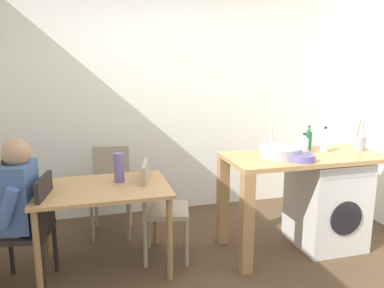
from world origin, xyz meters
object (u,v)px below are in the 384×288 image
(bottle_squat_brown, at_px, (309,139))
(dining_table, at_px, (103,198))
(bottle_tall_green, at_px, (304,144))
(seated_person, at_px, (9,206))
(bottle_clear_small, at_px, (325,141))
(washing_machine, at_px, (326,202))
(chair_person_seat, at_px, (33,225))
(chair_opposite, at_px, (158,205))
(chair_spare_by_wall, at_px, (111,185))
(vase, at_px, (119,167))
(utensil_crock, at_px, (360,143))
(mixing_bowl, at_px, (302,157))

(bottle_squat_brown, bearing_deg, dining_table, -176.96)
(bottle_tall_green, bearing_deg, seated_person, -178.90)
(bottle_clear_small, bearing_deg, seated_person, -179.01)
(washing_machine, bearing_deg, bottle_tall_green, 164.81)
(chair_person_seat, relative_size, bottle_clear_small, 3.65)
(chair_opposite, bearing_deg, chair_spare_by_wall, -139.45)
(chair_spare_by_wall, relative_size, vase, 3.49)
(chair_opposite, relative_size, vase, 3.49)
(chair_person_seat, distance_m, utensil_crock, 3.06)
(bottle_clear_small, relative_size, vase, 0.96)
(dining_table, distance_m, washing_machine, 2.12)
(bottle_tall_green, relative_size, bottle_clear_small, 0.79)
(chair_opposite, xyz_separation_m, bottle_clear_small, (1.61, -0.10, 0.52))
(seated_person, distance_m, utensil_crock, 3.20)
(chair_opposite, distance_m, vase, 0.49)
(utensil_crock, distance_m, vase, 2.33)
(chair_opposite, height_order, chair_spare_by_wall, same)
(chair_person_seat, relative_size, mixing_bowl, 4.02)
(seated_person, distance_m, bottle_squat_brown, 2.74)
(chair_opposite, relative_size, chair_spare_by_wall, 1.00)
(dining_table, distance_m, utensil_crock, 2.50)
(bottle_squat_brown, height_order, bottle_clear_small, bottle_clear_small)
(chair_spare_by_wall, height_order, seated_person, seated_person)
(chair_opposite, xyz_separation_m, seated_person, (-1.18, -0.15, 0.16))
(bottle_squat_brown, height_order, utensil_crock, utensil_crock)
(chair_spare_by_wall, distance_m, vase, 0.77)
(chair_spare_by_wall, height_order, mixing_bowl, mixing_bowl)
(bottle_tall_green, bearing_deg, utensil_crock, -1.29)
(dining_table, height_order, utensil_crock, utensil_crock)
(seated_person, xyz_separation_m, bottle_clear_small, (2.79, 0.05, 0.36))
(chair_opposite, bearing_deg, bottle_clear_small, 99.37)
(utensil_crock, bearing_deg, dining_table, 178.83)
(seated_person, relative_size, mixing_bowl, 5.37)
(dining_table, bearing_deg, vase, 33.69)
(seated_person, bearing_deg, washing_machine, -81.06)
(chair_person_seat, bearing_deg, bottle_clear_small, -79.09)
(chair_spare_by_wall, height_order, bottle_tall_green, bottle_tall_green)
(vase, bearing_deg, seated_person, -167.73)
(washing_machine, bearing_deg, chair_opposite, 174.05)
(chair_opposite, xyz_separation_m, bottle_squat_brown, (1.52, 0.04, 0.52))
(chair_person_seat, xyz_separation_m, mixing_bowl, (2.23, -0.19, 0.45))
(bottle_tall_green, distance_m, utensil_crock, 0.61)
(chair_spare_by_wall, bearing_deg, bottle_clear_small, 165.53)
(chair_opposite, bearing_deg, bottle_tall_green, 98.81)
(chair_opposite, distance_m, bottle_tall_green, 1.48)
(bottle_tall_green, relative_size, utensil_crock, 0.65)
(dining_table, bearing_deg, seated_person, -173.05)
(mixing_bowl, bearing_deg, dining_table, 169.89)
(dining_table, xyz_separation_m, chair_spare_by_wall, (0.11, 0.77, -0.14))
(chair_person_seat, distance_m, chair_spare_by_wall, 1.10)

